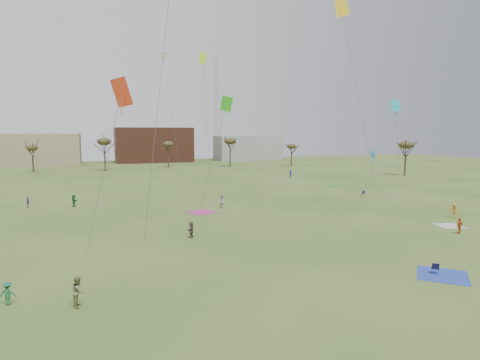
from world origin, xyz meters
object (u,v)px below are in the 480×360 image
object	(u,v)px
camp_chair_right	(362,195)
radio_tower	(217,109)
camp_chair_center	(435,270)
spectator_fore_a	(459,226)
flyer_near_center	(8,293)

from	to	relation	value
camp_chair_right	radio_tower	size ratio (longest dim) A/B	0.02
camp_chair_center	radio_tower	size ratio (longest dim) A/B	0.02
spectator_fore_a	camp_chair_center	world-z (taller)	spectator_fore_a
camp_chair_center	flyer_near_center	bearing A→B (deg)	28.20
camp_chair_center	spectator_fore_a	bearing A→B (deg)	-107.01
spectator_fore_a	radio_tower	distance (m)	122.65
spectator_fore_a	camp_chair_center	bearing A→B (deg)	20.58
flyer_near_center	radio_tower	distance (m)	136.03
camp_chair_center	camp_chair_right	xyz separation A→B (m)	(17.49, 33.02, 0.00)
flyer_near_center	camp_chair_center	bearing A→B (deg)	-174.47
spectator_fore_a	camp_chair_right	distance (m)	25.01
spectator_fore_a	radio_tower	size ratio (longest dim) A/B	0.04
camp_chair_center	camp_chair_right	distance (m)	37.37
spectator_fore_a	radio_tower	bearing A→B (deg)	-110.09
spectator_fore_a	radio_tower	xyz separation A→B (m)	(8.82, 120.95, 18.37)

